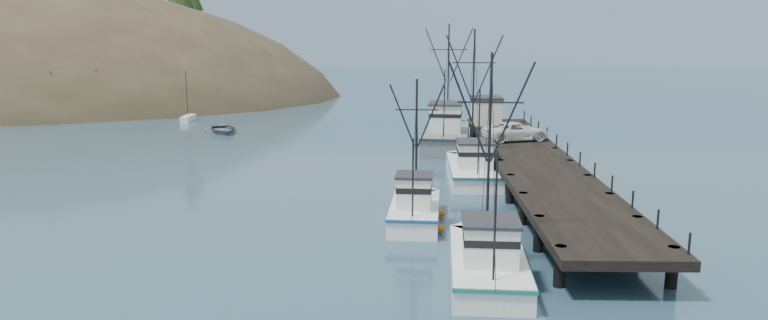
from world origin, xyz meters
TOP-DOWN VIEW (x-y plane):
  - ground at (0.00, 0.00)m, footprint 400.00×400.00m
  - pier at (14.00, 16.00)m, footprint 6.00×44.00m
  - distant_ridge at (10.00, 170.00)m, footprint 360.00×40.00m
  - distant_ridge_far at (-40.00, 185.00)m, footprint 180.00×25.00m
  - moored_sailboats at (-30.22, 55.23)m, footprint 17.79×16.87m
  - trawler_near at (8.20, -2.61)m, footprint 4.11×10.94m
  - trawler_mid at (4.85, 6.44)m, footprint 3.48×8.87m
  - trawler_far at (9.62, 18.44)m, footprint 3.94×11.71m
  - work_vessel at (8.44, 32.46)m, footprint 5.73×14.63m
  - pier_shed at (12.50, 34.00)m, footprint 3.00×3.20m
  - pickup_truck at (13.93, 24.56)m, footprint 6.31×4.27m
  - motorboat at (-15.91, 40.27)m, footprint 5.93×6.66m

SIDE VIEW (x-z plane):
  - ground at x=0.00m, z-range 0.00..0.00m
  - distant_ridge at x=10.00m, z-range -13.00..13.00m
  - distant_ridge_far at x=-40.00m, z-range -9.00..9.00m
  - motorboat at x=-15.91m, z-range -0.57..0.57m
  - moored_sailboats at x=-30.22m, z-range -2.84..3.51m
  - trawler_mid at x=4.85m, z-range -3.74..5.37m
  - trawler_near at x=8.20m, z-range -4.74..6.38m
  - trawler_far at x=9.62m, z-range -5.16..6.80m
  - work_vessel at x=8.44m, z-range -4.93..7.39m
  - pier at x=14.00m, z-range 0.69..2.69m
  - pickup_truck at x=13.93m, z-range 2.00..3.60m
  - pier_shed at x=12.50m, z-range 2.02..4.82m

